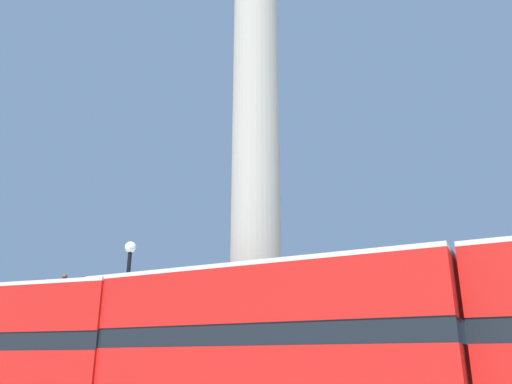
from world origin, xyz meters
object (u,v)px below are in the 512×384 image
object	(u,v)px
equestrian_statue	(54,365)
street_lamp	(124,320)
monument_column	(256,195)
bus_c	(256,340)

from	to	relation	value
equestrian_statue	street_lamp	size ratio (longest dim) A/B	1.02
equestrian_statue	monument_column	bearing A→B (deg)	0.62
monument_column	street_lamp	bearing A→B (deg)	-139.82
bus_c	street_lamp	world-z (taller)	street_lamp
street_lamp	bus_c	bearing A→B (deg)	-15.35
monument_column	street_lamp	size ratio (longest dim) A/B	3.81
monument_column	street_lamp	world-z (taller)	monument_column
monument_column	bus_c	distance (m)	7.65
equestrian_statue	street_lamp	world-z (taller)	equestrian_statue
monument_column	bus_c	xyz separation A→B (m)	(1.85, -4.59, -5.83)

